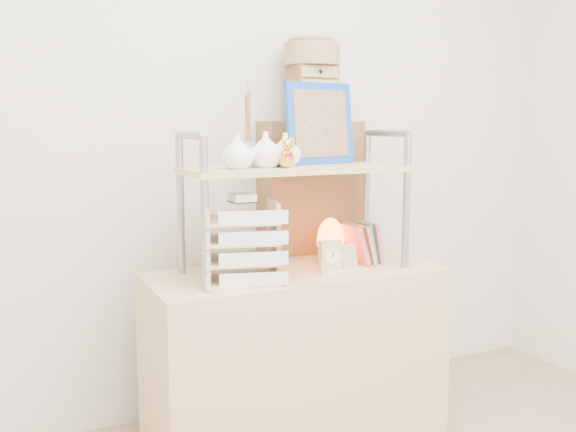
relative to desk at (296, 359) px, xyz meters
name	(u,v)px	position (x,y,z in m)	size (l,w,h in m)	color
desk	(296,359)	(0.00, 0.00, 0.00)	(1.20, 0.50, 0.75)	tan
cabinet	(309,265)	(0.25, 0.37, 0.30)	(0.45, 0.24, 1.35)	brown
hutch	(293,166)	(0.00, 0.01, 0.80)	(0.90, 0.34, 0.76)	#8E919B
letter_tray	(242,247)	(-0.26, -0.07, 0.51)	(0.33, 0.32, 0.33)	tan
salt_lamp	(330,241)	(0.19, 0.05, 0.48)	(0.13, 0.12, 0.20)	brown
desk_clock	(330,257)	(0.11, -0.09, 0.44)	(0.09, 0.05, 0.13)	tan
postcard_stand	(341,263)	(0.16, -0.08, 0.41)	(0.16, 0.07, 0.11)	white
drawer_chest	(312,94)	(0.25, 0.35, 1.10)	(0.20, 0.16, 0.25)	brown
woven_basket	(312,54)	(0.25, 0.35, 1.28)	(0.25, 0.25, 0.10)	olive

